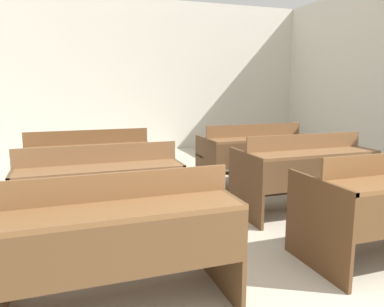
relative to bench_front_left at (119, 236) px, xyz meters
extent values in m
cube|color=beige|center=(1.19, 5.48, 1.04)|extent=(7.20, 0.06, 2.98)
cube|color=beige|center=(4.76, 4.00, 1.16)|extent=(0.06, 2.91, 1.30)
cube|color=brown|center=(0.65, 0.04, -0.12)|extent=(0.03, 0.71, 0.67)
cube|color=brown|center=(0.00, -0.15, 0.20)|extent=(1.33, 0.33, 0.03)
cube|color=brown|center=(0.00, -0.30, 0.03)|extent=(1.27, 0.02, 0.30)
cube|color=brown|center=(0.00, 0.01, 0.29)|extent=(1.33, 0.02, 0.16)
cube|color=brown|center=(0.00, 0.26, -0.05)|extent=(1.33, 0.28, 0.03)
cube|color=brown|center=(0.00, 0.26, -0.31)|extent=(1.27, 0.04, 0.04)
cube|color=#53361D|center=(1.39, 0.02, -0.12)|extent=(0.03, 0.71, 0.67)
cube|color=brown|center=(2.04, 0.24, -0.05)|extent=(1.33, 0.28, 0.03)
cube|color=#53361D|center=(2.04, 0.24, -0.31)|extent=(1.27, 0.04, 0.04)
cube|color=brown|center=(-0.65, 1.12, -0.12)|extent=(0.03, 0.71, 0.67)
cube|color=brown|center=(0.65, 1.12, -0.12)|extent=(0.03, 0.71, 0.67)
cube|color=brown|center=(0.00, 0.92, 0.20)|extent=(1.33, 0.33, 0.03)
cube|color=brown|center=(0.00, 0.77, 0.03)|extent=(1.27, 0.02, 0.30)
cube|color=brown|center=(0.00, 1.08, 0.29)|extent=(1.33, 0.02, 0.16)
cube|color=brown|center=(0.00, 1.33, -0.05)|extent=(1.33, 0.28, 0.03)
cube|color=brown|center=(0.00, 1.33, -0.31)|extent=(1.27, 0.04, 0.04)
cube|color=brown|center=(1.40, 1.14, -0.12)|extent=(0.03, 0.71, 0.67)
cube|color=brown|center=(2.70, 1.14, -0.12)|extent=(0.03, 0.71, 0.67)
cube|color=brown|center=(2.05, 0.95, 0.20)|extent=(1.33, 0.33, 0.03)
cube|color=brown|center=(2.05, 0.80, 0.03)|extent=(1.27, 0.02, 0.30)
cube|color=brown|center=(2.05, 1.11, 0.29)|extent=(1.33, 0.02, 0.16)
cube|color=brown|center=(2.05, 1.36, -0.05)|extent=(1.33, 0.28, 0.03)
cube|color=brown|center=(2.05, 1.36, -0.31)|extent=(1.27, 0.04, 0.04)
cube|color=#54371E|center=(-0.66, 2.23, -0.12)|extent=(0.03, 0.71, 0.67)
cube|color=#54371E|center=(0.64, 2.23, -0.12)|extent=(0.03, 0.71, 0.67)
cube|color=brown|center=(-0.01, 2.04, 0.20)|extent=(1.33, 0.33, 0.03)
cube|color=#54371E|center=(-0.01, 1.88, 0.03)|extent=(1.27, 0.02, 0.30)
cube|color=brown|center=(-0.01, 2.19, 0.29)|extent=(1.33, 0.02, 0.16)
cube|color=brown|center=(-0.01, 2.45, -0.05)|extent=(1.33, 0.28, 0.03)
cube|color=#54371E|center=(-0.01, 2.45, -0.31)|extent=(1.27, 0.04, 0.04)
cube|color=brown|center=(1.40, 2.20, -0.12)|extent=(0.03, 0.71, 0.67)
cube|color=brown|center=(2.70, 2.20, -0.12)|extent=(0.03, 0.71, 0.67)
cube|color=brown|center=(2.05, 2.01, 0.20)|extent=(1.33, 0.33, 0.03)
cube|color=brown|center=(2.05, 1.86, 0.03)|extent=(1.27, 0.02, 0.30)
cube|color=brown|center=(2.05, 2.17, 0.29)|extent=(1.33, 0.02, 0.16)
cube|color=brown|center=(2.05, 2.42, -0.05)|extent=(1.33, 0.28, 0.03)
cube|color=brown|center=(2.05, 2.42, -0.31)|extent=(1.27, 0.04, 0.04)
camera|label=1|loc=(-0.27, -2.05, 0.85)|focal=35.00mm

